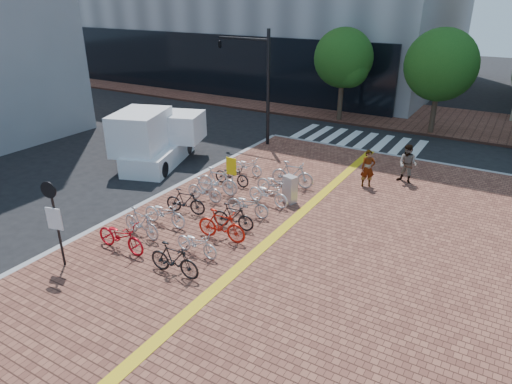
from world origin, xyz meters
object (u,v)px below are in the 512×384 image
Objects in this scene: bike_0 at (121,236)px; box_truck at (157,139)px; bike_1 at (141,223)px; bike_5 at (217,181)px; bike_4 at (204,190)px; bike_9 at (197,243)px; bike_6 at (232,175)px; bike_11 at (233,217)px; notice_sign at (54,214)px; bike_8 at (174,259)px; pedestrian_a at (368,169)px; bike_2 at (165,213)px; bike_14 at (276,184)px; utility_box at (290,189)px; bike_10 at (221,225)px; bike_12 at (248,204)px; pedestrian_b at (408,164)px; bike_13 at (268,193)px; bike_7 at (247,166)px; bike_3 at (185,201)px; bike_15 at (292,174)px; traffic_light_pole at (245,65)px; yellow_sign at (232,170)px.

box_truck is (-4.91, 7.29, 0.65)m from bike_0.
bike_5 is (0.15, 4.44, 0.05)m from bike_1.
bike_9 is at bearing -150.12° from bike_4.
bike_11 is at bearing -147.08° from bike_6.
notice_sign is at bearing 130.92° from bike_9.
bike_0 is 1.13× the size of bike_8.
pedestrian_a is at bearing 12.45° from box_truck.
bike_2 is (0.04, 2.13, -0.04)m from bike_0.
bike_0 is at bearing 176.35° from bike_4.
bike_14 is 1.57× the size of utility_box.
bike_10 is 1.03× the size of bike_12.
bike_13 is at bearing -116.62° from pedestrian_b.
bike_9 is 1.43× the size of utility_box.
bike_8 is at bearing 179.48° from bike_12.
bike_0 is at bearing -109.41° from pedestrian_b.
bike_7 is 1.43× the size of utility_box.
bike_13 is (-0.01, 3.33, -0.07)m from bike_10.
bike_11 is 0.97× the size of pedestrian_a.
bike_7 is at bearing 58.51° from bike_14.
bike_3 is 1.31m from bike_4.
bike_6 is 2.18m from bike_14.
bike_15 reaches higher than bike_11.
bike_2 is 5.15m from utility_box.
bike_5 is (0.03, 0.88, 0.09)m from bike_4.
bike_4 is at bearing -8.36° from bike_3.
bike_11 is at bearing -124.53° from bike_4.
bike_11 is 3.18m from utility_box.
bike_5 is at bearing 32.62° from bike_10.
bike_13 is 2.17m from bike_15.
bike_1 reaches higher than bike_12.
bike_0 is at bearing -116.33° from utility_box.
bike_4 is 1.00× the size of bike_9.
bike_2 is 1.14× the size of bike_7.
traffic_light_pole reaches higher than bike_5.
bike_0 is 1.14× the size of pedestrian_b.
bike_12 is 1.00× the size of bike_14.
bike_6 is at bearing -135.10° from pedestrian_b.
yellow_sign is (0.68, -1.01, 0.73)m from bike_6.
bike_7 is (-0.08, 2.55, -0.15)m from bike_5.
pedestrian_a reaches higher than bike_5.
bike_6 is at bearing 24.81° from bike_10.
traffic_light_pole reaches higher than bike_0.
pedestrian_b reaches higher than bike_6.
utility_box is 0.40× the size of notice_sign.
bike_14 reaches higher than bike_9.
box_truck reaches higher than bike_15.
bike_3 is 5.10m from bike_15.
bike_12 is 0.34× the size of box_truck.
bike_5 is at bearing 82.30° from notice_sign.
bike_2 is 2.56m from bike_11.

